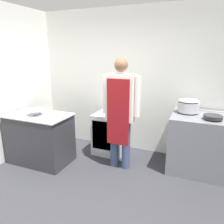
% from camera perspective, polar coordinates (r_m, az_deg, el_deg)
% --- Properties ---
extents(ground_plane, '(14.00, 14.00, 0.00)m').
position_cam_1_polar(ground_plane, '(2.98, -10.52, -24.67)').
color(ground_plane, '#2D2D33').
extents(wall_back, '(8.00, 0.05, 2.70)m').
position_cam_1_polar(wall_back, '(4.25, 4.37, 7.91)').
color(wall_back, silver).
rests_on(wall_back, ground_plane).
extents(wall_left, '(0.05, 8.00, 2.70)m').
position_cam_1_polar(wall_left, '(4.30, -25.15, 6.59)').
color(wall_left, silver).
rests_on(wall_left, ground_plane).
extents(prep_counter, '(1.09, 0.67, 0.87)m').
position_cam_1_polar(prep_counter, '(4.07, -18.23, -6.55)').
color(prep_counter, '#2D2D33').
rests_on(prep_counter, ground_plane).
extents(stove, '(0.86, 0.74, 0.95)m').
position_cam_1_polar(stove, '(3.84, 21.37, -7.69)').
color(stove, slate).
rests_on(stove, ground_plane).
extents(fridge_unit, '(0.57, 0.60, 0.78)m').
position_cam_1_polar(fridge_unit, '(4.25, -0.36, -5.42)').
color(fridge_unit, silver).
rests_on(fridge_unit, ground_plane).
extents(person_cook, '(0.63, 0.24, 1.82)m').
position_cam_1_polar(person_cook, '(3.49, 2.21, 1.03)').
color(person_cook, '#38476B').
rests_on(person_cook, ground_plane).
extents(mixing_bowl, '(0.29, 0.29, 0.09)m').
position_cam_1_polar(mixing_bowl, '(3.91, -19.40, -0.16)').
color(mixing_bowl, '#B2B5BC').
rests_on(mixing_bowl, prep_counter).
extents(small_bowl, '(0.19, 0.19, 0.06)m').
position_cam_1_polar(small_bowl, '(4.12, -18.95, 0.47)').
color(small_bowl, '#B2B5BC').
rests_on(small_bowl, prep_counter).
extents(stock_pot, '(0.34, 0.34, 0.22)m').
position_cam_1_polar(stock_pot, '(3.79, 19.38, 1.66)').
color(stock_pot, '#B2B5BC').
rests_on(stock_pot, stove).
extents(saute_pan, '(0.27, 0.27, 0.05)m').
position_cam_1_polar(saute_pan, '(3.56, 24.88, -1.16)').
color(saute_pan, '#262628').
rests_on(saute_pan, stove).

